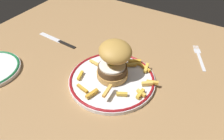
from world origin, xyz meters
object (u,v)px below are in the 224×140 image
object	(u,v)px
fork	(199,57)
dinner_plate	(112,80)
burger	(114,60)
knife	(60,41)

from	to	relation	value
fork	dinner_plate	bearing A→B (deg)	-126.23
burger	fork	xyz separation A→B (cm)	(19.34, 24.67, -6.96)
dinner_plate	burger	bearing A→B (deg)	99.56
fork	knife	bearing A→B (deg)	-159.15
burger	fork	distance (cm)	32.12
dinner_plate	knife	world-z (taller)	dinner_plate
burger	knife	size ratio (longest dim) A/B	0.76
fork	knife	size ratio (longest dim) A/B	0.75
burger	fork	world-z (taller)	burger
dinner_plate	burger	size ratio (longest dim) A/B	1.88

